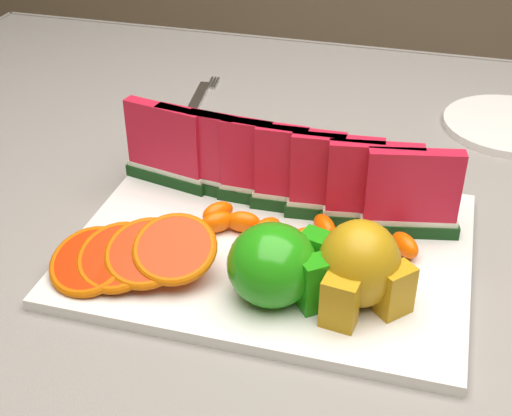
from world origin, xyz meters
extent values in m
cube|color=#45331B|center=(0.00, 0.00, 0.73)|extent=(1.40, 0.90, 0.03)
cube|color=#45331B|center=(-0.64, 0.39, 0.36)|extent=(0.06, 0.06, 0.72)
cube|color=gray|center=(0.00, 0.00, 0.75)|extent=(1.52, 1.02, 0.01)
cube|color=gray|center=(0.00, 0.51, 0.66)|extent=(1.52, 0.01, 0.20)
cube|color=silver|center=(-0.07, -0.11, 0.76)|extent=(0.40, 0.30, 0.01)
ellipsoid|color=#33911E|center=(-0.05, -0.18, 0.80)|extent=(0.10, 0.10, 0.08)
cube|color=#33911E|center=(-0.01, -0.19, 0.80)|extent=(0.04, 0.04, 0.06)
cube|color=beige|center=(0.00, -0.19, 0.80)|extent=(0.03, 0.02, 0.05)
cube|color=#33911E|center=(-0.02, -0.15, 0.80)|extent=(0.04, 0.03, 0.06)
cube|color=beige|center=(-0.01, -0.15, 0.80)|extent=(0.03, 0.01, 0.05)
ellipsoid|color=#A47E17|center=(0.02, -0.17, 0.81)|extent=(0.09, 0.09, 0.08)
cube|color=#A47E17|center=(0.01, -0.21, 0.79)|extent=(0.03, 0.02, 0.05)
cube|color=#A47E17|center=(0.06, -0.18, 0.79)|extent=(0.04, 0.04, 0.05)
cylinder|color=silver|center=(0.17, 0.26, 0.76)|extent=(0.21, 0.21, 0.01)
cube|color=silver|center=(-0.27, 0.20, 0.76)|extent=(0.04, 0.17, 0.00)
cube|color=silver|center=(-0.27, 0.29, 0.76)|extent=(0.01, 0.04, 0.00)
cube|color=silver|center=(-0.27, 0.29, 0.76)|extent=(0.01, 0.04, 0.00)
cube|color=silver|center=(-0.26, 0.29, 0.76)|extent=(0.01, 0.04, 0.00)
cube|color=#0F3418|center=(-0.22, -0.02, 0.78)|extent=(0.11, 0.04, 0.01)
cube|color=silver|center=(-0.22, -0.02, 0.79)|extent=(0.10, 0.04, 0.01)
cube|color=red|center=(-0.22, -0.02, 0.83)|extent=(0.10, 0.04, 0.08)
cube|color=#0F3418|center=(-0.18, -0.03, 0.78)|extent=(0.11, 0.04, 0.01)
cube|color=silver|center=(-0.18, -0.03, 0.79)|extent=(0.10, 0.03, 0.01)
cube|color=red|center=(-0.18, -0.03, 0.83)|extent=(0.10, 0.03, 0.08)
cube|color=#0F3418|center=(-0.14, -0.03, 0.78)|extent=(0.11, 0.03, 0.01)
cube|color=silver|center=(-0.14, -0.03, 0.79)|extent=(0.10, 0.03, 0.01)
cube|color=red|center=(-0.14, -0.03, 0.83)|extent=(0.10, 0.02, 0.08)
cube|color=#0F3418|center=(-0.10, -0.03, 0.78)|extent=(0.11, 0.02, 0.01)
cube|color=silver|center=(-0.10, -0.03, 0.79)|extent=(0.10, 0.02, 0.01)
cube|color=red|center=(-0.10, -0.03, 0.83)|extent=(0.10, 0.02, 0.08)
cube|color=#0F3418|center=(-0.06, -0.04, 0.78)|extent=(0.11, 0.02, 0.01)
cube|color=silver|center=(-0.06, -0.04, 0.79)|extent=(0.10, 0.02, 0.01)
cube|color=red|center=(-0.06, -0.04, 0.83)|extent=(0.10, 0.02, 0.08)
cube|color=#0F3418|center=(-0.02, -0.04, 0.78)|extent=(0.11, 0.03, 0.01)
cube|color=silver|center=(-0.02, -0.04, 0.79)|extent=(0.10, 0.03, 0.01)
cube|color=red|center=(-0.02, -0.04, 0.83)|extent=(0.10, 0.02, 0.08)
cube|color=#0F3418|center=(0.02, -0.05, 0.78)|extent=(0.11, 0.04, 0.01)
cube|color=silver|center=(0.02, -0.05, 0.79)|extent=(0.10, 0.03, 0.01)
cube|color=red|center=(0.02, -0.05, 0.83)|extent=(0.10, 0.03, 0.08)
cube|color=#0F3418|center=(0.06, -0.05, 0.78)|extent=(0.11, 0.04, 0.01)
cube|color=silver|center=(0.06, -0.05, 0.79)|extent=(0.10, 0.04, 0.01)
cube|color=red|center=(0.06, -0.05, 0.83)|extent=(0.10, 0.04, 0.08)
cylinder|color=red|center=(-0.23, -0.20, 0.79)|extent=(0.09, 0.09, 0.03)
torus|color=#DD5B10|center=(-0.23, -0.20, 0.79)|extent=(0.10, 0.10, 0.04)
cylinder|color=red|center=(-0.20, -0.19, 0.79)|extent=(0.08, 0.08, 0.03)
torus|color=#DD5B10|center=(-0.20, -0.19, 0.79)|extent=(0.09, 0.09, 0.04)
cylinder|color=red|center=(-0.18, -0.19, 0.80)|extent=(0.08, 0.07, 0.03)
torus|color=#DD5B10|center=(-0.18, -0.19, 0.80)|extent=(0.09, 0.08, 0.04)
cylinder|color=red|center=(-0.15, -0.18, 0.80)|extent=(0.08, 0.08, 0.03)
torus|color=#DD5B10|center=(-0.15, -0.18, 0.80)|extent=(0.09, 0.09, 0.04)
cylinder|color=red|center=(-0.19, 0.03, 0.78)|extent=(0.06, 0.06, 0.02)
torus|color=#DD5B10|center=(-0.19, 0.03, 0.78)|extent=(0.07, 0.07, 0.03)
cylinder|color=red|center=(-0.14, 0.03, 0.79)|extent=(0.07, 0.07, 0.02)
torus|color=#DD5B10|center=(-0.14, 0.03, 0.79)|extent=(0.08, 0.08, 0.03)
cylinder|color=red|center=(-0.09, 0.03, 0.79)|extent=(0.07, 0.07, 0.02)
torus|color=#DD5B10|center=(-0.09, 0.03, 0.79)|extent=(0.08, 0.08, 0.03)
cylinder|color=red|center=(-0.04, 0.03, 0.79)|extent=(0.08, 0.08, 0.02)
torus|color=#DD5B10|center=(-0.04, 0.03, 0.79)|extent=(0.09, 0.09, 0.03)
ellipsoid|color=orange|center=(-0.14, -0.08, 0.78)|extent=(0.04, 0.04, 0.02)
ellipsoid|color=orange|center=(-0.13, -0.10, 0.78)|extent=(0.04, 0.04, 0.02)
ellipsoid|color=orange|center=(-0.11, -0.09, 0.78)|extent=(0.04, 0.02, 0.02)
ellipsoid|color=orange|center=(-0.08, -0.10, 0.78)|extent=(0.04, 0.04, 0.02)
ellipsoid|color=orange|center=(-0.07, -0.11, 0.78)|extent=(0.03, 0.04, 0.02)
ellipsoid|color=orange|center=(-0.04, -0.10, 0.78)|extent=(0.04, 0.03, 0.02)
ellipsoid|color=orange|center=(-0.02, -0.08, 0.78)|extent=(0.04, 0.04, 0.02)
ellipsoid|color=orange|center=(0.00, -0.10, 0.78)|extent=(0.04, 0.03, 0.02)
ellipsoid|color=orange|center=(0.03, -0.11, 0.78)|extent=(0.04, 0.02, 0.02)
ellipsoid|color=orange|center=(0.06, -0.09, 0.78)|extent=(0.04, 0.04, 0.02)
camera|label=1|loc=(0.07, -0.68, 1.20)|focal=50.00mm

